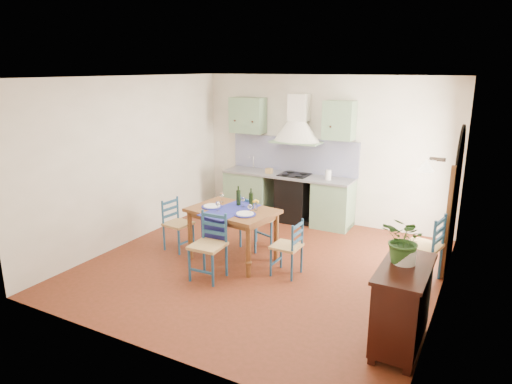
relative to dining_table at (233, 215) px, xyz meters
The scene contains 13 objects.
floor 0.90m from the dining_table, ahead, with size 5.00×5.00×0.00m, color #48220F.
back_wall 2.33m from the dining_table, 88.81° to the left, with size 5.00×0.96×2.80m.
right_wall 3.09m from the dining_table, ahead, with size 0.26×5.00×2.80m.
left_wall 2.09m from the dining_table, behind, with size 0.04×5.00×2.80m, color silver.
ceiling 2.14m from the dining_table, ahead, with size 5.00×5.00×0.01m, color white.
dining_table is the anchor object (origin of this frame).
chair_near 0.75m from the dining_table, 87.17° to the right, with size 0.46×0.46×0.95m.
chair_far 0.64m from the dining_table, 83.85° to the left, with size 0.54×0.54×0.91m.
chair_left 1.08m from the dining_table, behind, with size 0.44×0.44×0.85m.
chair_right 1.04m from the dining_table, ahead, with size 0.40×0.40×0.83m.
chair_spare 2.84m from the dining_table, 13.31° to the left, with size 0.54×0.54×0.98m.
sideboard 3.01m from the dining_table, 22.13° to the right, with size 0.50×1.05×0.94m.
potted_plant 2.97m from the dining_table, 20.88° to the right, with size 0.46×0.40×0.52m, color #2D5723.
Camera 1 is at (2.96, -5.71, 2.93)m, focal length 32.00 mm.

